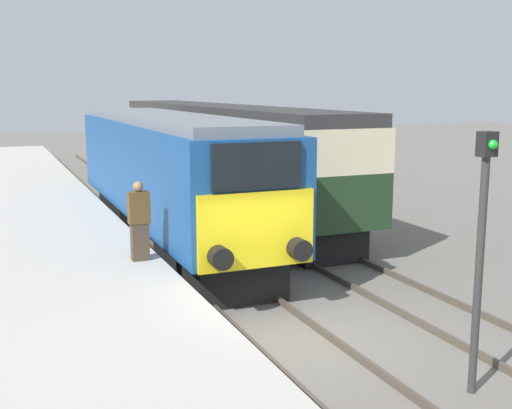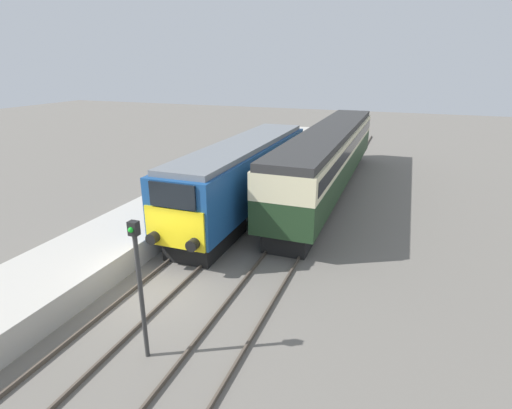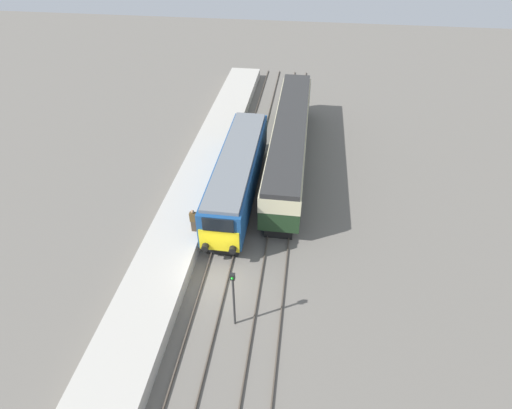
% 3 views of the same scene
% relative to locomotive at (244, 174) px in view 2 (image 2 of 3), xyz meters
% --- Properties ---
extents(ground_plane, '(120.00, 120.00, 0.00)m').
position_rel_locomotive_xyz_m(ground_plane, '(0.00, -8.28, -2.13)').
color(ground_plane, slate).
extents(platform_left, '(3.50, 50.00, 0.97)m').
position_rel_locomotive_xyz_m(platform_left, '(-3.30, -0.28, -1.65)').
color(platform_left, '#B7B2A8').
rests_on(platform_left, ground_plane).
extents(rails_near_track, '(1.51, 60.00, 0.14)m').
position_rel_locomotive_xyz_m(rails_near_track, '(0.00, -3.28, -2.06)').
color(rails_near_track, '#4C4238').
rests_on(rails_near_track, ground_plane).
extents(rails_far_track, '(1.50, 60.00, 0.14)m').
position_rel_locomotive_xyz_m(rails_far_track, '(3.40, -3.28, -2.06)').
color(rails_far_track, '#4C4238').
rests_on(rails_far_track, ground_plane).
extents(locomotive, '(2.70, 13.97, 3.82)m').
position_rel_locomotive_xyz_m(locomotive, '(0.00, 0.00, 0.00)').
color(locomotive, black).
rests_on(locomotive, ground_plane).
extents(passenger_carriage, '(2.75, 20.02, 3.94)m').
position_rel_locomotive_xyz_m(passenger_carriage, '(3.40, 5.43, 0.27)').
color(passenger_carriage, black).
rests_on(passenger_carriage, ground_plane).
extents(person_on_platform, '(0.44, 0.26, 1.69)m').
position_rel_locomotive_xyz_m(person_on_platform, '(-2.00, -5.16, -0.32)').
color(person_on_platform, '#473828').
rests_on(person_on_platform, platform_left).
extents(signal_post, '(0.24, 0.28, 3.96)m').
position_rel_locomotive_xyz_m(signal_post, '(1.70, -11.16, 0.22)').
color(signal_post, '#333333').
rests_on(signal_post, ground_plane).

